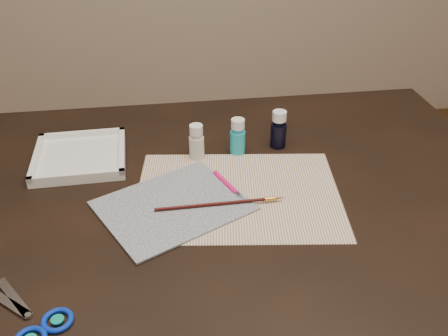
{
  "coord_description": "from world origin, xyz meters",
  "views": [
    {
      "loc": [
        -0.13,
        -0.88,
        1.36
      ],
      "look_at": [
        0.0,
        0.0,
        0.8
      ],
      "focal_mm": 40.0,
      "sensor_mm": 36.0,
      "label": 1
    }
  ],
  "objects": [
    {
      "name": "paint_bottle_cyan",
      "position": [
        0.05,
        0.14,
        0.79
      ],
      "size": [
        0.04,
        0.04,
        0.09
      ],
      "primitive_type": "cylinder",
      "rotation": [
        0.0,
        0.0,
        -0.04
      ],
      "color": "#1FA3BB",
      "rests_on": "table"
    },
    {
      "name": "scissors",
      "position": [
        -0.37,
        -0.3,
        0.76
      ],
      "size": [
        0.21,
        0.2,
        0.01
      ],
      "primitive_type": null,
      "rotation": [
        0.0,
        0.0,
        2.43
      ],
      "color": "silver",
      "rests_on": "table"
    },
    {
      "name": "palette_tray",
      "position": [
        -0.32,
        0.16,
        0.76
      ],
      "size": [
        0.21,
        0.21,
        0.02
      ],
      "primitive_type": "cube",
      "rotation": [
        0.0,
        0.0,
        0.03
      ],
      "color": "white",
      "rests_on": "table"
    },
    {
      "name": "paint_bottle_white",
      "position": [
        -0.05,
        0.13,
        0.79
      ],
      "size": [
        0.04,
        0.04,
        0.09
      ],
      "primitive_type": "cylinder",
      "rotation": [
        0.0,
        0.0,
        -0.32
      ],
      "color": "silver",
      "rests_on": "table"
    },
    {
      "name": "paintbrush",
      "position": [
        -0.02,
        -0.07,
        0.76
      ],
      "size": [
        0.27,
        0.01,
        0.01
      ],
      "primitive_type": null,
      "rotation": [
        0.0,
        0.0,
        0.02
      ],
      "color": "#320807",
      "rests_on": "canvas"
    },
    {
      "name": "paper",
      "position": [
        0.03,
        -0.03,
        0.75
      ],
      "size": [
        0.47,
        0.38,
        0.0
      ],
      "primitive_type": "cube",
      "rotation": [
        0.0,
        0.0,
        -0.13
      ],
      "color": "silver",
      "rests_on": "table"
    },
    {
      "name": "canvas",
      "position": [
        -0.11,
        -0.06,
        0.75
      ],
      "size": [
        0.35,
        0.33,
        0.0
      ],
      "primitive_type": "cube",
      "rotation": [
        0.0,
        0.0,
        0.47
      ],
      "color": "#172340",
      "rests_on": "paper"
    },
    {
      "name": "table",
      "position": [
        0.0,
        0.0,
        0.38
      ],
      "size": [
        1.3,
        0.9,
        0.75
      ],
      "primitive_type": "cube",
      "color": "black",
      "rests_on": "ground"
    },
    {
      "name": "craft_knife",
      "position": [
        0.01,
        -0.01,
        0.76
      ],
      "size": [
        0.06,
        0.13,
        0.01
      ],
      "primitive_type": null,
      "rotation": [
        0.0,
        0.0,
        -1.19
      ],
      "color": "#F3147A",
      "rests_on": "paper"
    },
    {
      "name": "paint_bottle_navy",
      "position": [
        0.16,
        0.16,
        0.8
      ],
      "size": [
        0.04,
        0.04,
        0.09
      ],
      "primitive_type": "cylinder",
      "rotation": [
        0.0,
        0.0,
        -0.13
      ],
      "color": "black",
      "rests_on": "table"
    }
  ]
}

